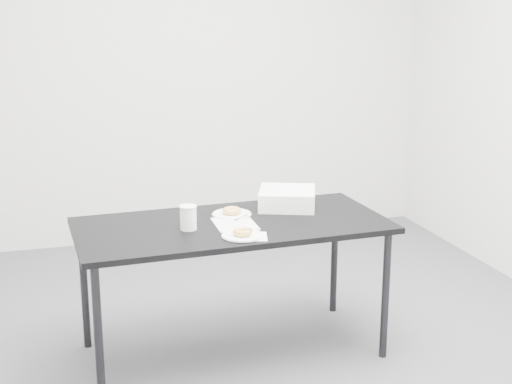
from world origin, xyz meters
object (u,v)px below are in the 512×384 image
object	(u,v)px
donut_far	(232,211)
table	(232,233)
plate_near	(243,236)
coffee_cup	(188,218)
bakery_box	(287,198)
pen	(241,217)
scorecard	(235,224)
donut_near	(243,232)
plate_far	(232,214)

from	to	relation	value
donut_far	table	bearing A→B (deg)	-103.96
plate_near	coffee_cup	world-z (taller)	coffee_cup
bakery_box	coffee_cup	bearing A→B (deg)	-136.69
coffee_cup	pen	bearing A→B (deg)	20.02
scorecard	donut_far	size ratio (longest dim) A/B	2.64
scorecard	bakery_box	bearing A→B (deg)	33.46
plate_near	bakery_box	xyz separation A→B (m)	(0.37, 0.43, 0.04)
donut_near	plate_far	size ratio (longest dim) A/B	0.46
pen	donut_near	distance (m)	0.30
donut_far	coffee_cup	xyz separation A→B (m)	(-0.27, -0.19, 0.04)
donut_near	donut_far	bearing A→B (deg)	83.50
plate_near	plate_far	world-z (taller)	plate_near
pen	donut_far	world-z (taller)	donut_far
pen	coffee_cup	xyz separation A→B (m)	(-0.30, -0.11, 0.05)
plate_far	coffee_cup	size ratio (longest dim) A/B	1.70
plate_far	coffee_cup	distance (m)	0.33
scorecard	coffee_cup	size ratio (longest dim) A/B	2.11
coffee_cup	donut_near	bearing A→B (deg)	-39.19
pen	plate_far	size ratio (longest dim) A/B	0.58
donut_near	plate_far	xyz separation A→B (m)	(0.04, 0.37, -0.02)
pen	plate_far	bearing A→B (deg)	68.98
scorecard	donut_near	bearing A→B (deg)	-93.03
pen	bakery_box	xyz separation A→B (m)	(0.30, 0.14, 0.04)
scorecard	plate_far	world-z (taller)	plate_far
scorecard	coffee_cup	bearing A→B (deg)	-172.36
plate_near	table	bearing A→B (deg)	88.04
coffee_cup	donut_far	bearing A→B (deg)	35.27
pen	plate_near	world-z (taller)	pen
donut_near	bakery_box	distance (m)	0.57
plate_near	plate_far	xyz separation A→B (m)	(0.04, 0.37, -0.00)
table	donut_near	world-z (taller)	donut_near
bakery_box	donut_near	bearing A→B (deg)	-109.83
plate_far	bakery_box	distance (m)	0.34
plate_far	scorecard	bearing A→B (deg)	-99.06
plate_far	donut_far	bearing A→B (deg)	0.00
donut_near	bakery_box	bearing A→B (deg)	49.38
coffee_cup	bakery_box	bearing A→B (deg)	22.52
table	donut_near	size ratio (longest dim) A/B	16.77
donut_far	scorecard	bearing A→B (deg)	-99.06
donut_near	table	bearing A→B (deg)	88.04
scorecard	table	bearing A→B (deg)	110.44
pen	plate_far	world-z (taller)	pen
donut_near	plate_far	bearing A→B (deg)	83.50
pen	donut_near	size ratio (longest dim) A/B	1.25
scorecard	plate_far	xyz separation A→B (m)	(0.03, 0.16, 0.00)
table	plate_near	bearing A→B (deg)	-94.51
table	bakery_box	distance (m)	0.42
donut_near	coffee_cup	size ratio (longest dim) A/B	0.79
bakery_box	donut_far	bearing A→B (deg)	-149.32
donut_near	donut_far	xyz separation A→B (m)	(0.04, 0.37, -0.00)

